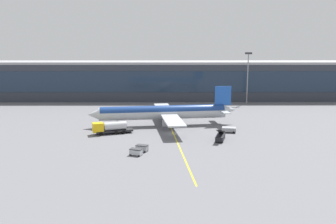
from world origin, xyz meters
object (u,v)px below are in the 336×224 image
at_px(main_airliner, 164,112).
at_px(belt_loader, 220,136).
at_px(baggage_cart_1, 142,148).
at_px(baggage_cart_0, 136,152).
at_px(pushback_tug, 229,129).
at_px(fuel_tanker, 110,127).

height_order(main_airliner, belt_loader, main_airliner).
xyz_separation_m(main_airliner, baggage_cart_1, (-4.84, -26.44, -3.25)).
height_order(belt_loader, baggage_cart_0, belt_loader).
relative_size(pushback_tug, baggage_cart_1, 1.37).
height_order(main_airliner, baggage_cart_0, main_airliner).
height_order(belt_loader, baggage_cart_1, belt_loader).
bearing_deg(baggage_cart_1, belt_loader, 26.33).
height_order(fuel_tanker, belt_loader, belt_loader).
bearing_deg(baggage_cart_1, fuel_tanker, 120.68).
distance_m(fuel_tanker, baggage_cart_0, 21.24).
bearing_deg(main_airliner, pushback_tug, -25.36).
bearing_deg(belt_loader, baggage_cart_0, -148.46).
bearing_deg(baggage_cart_1, pushback_tug, 37.98).
height_order(pushback_tug, baggage_cart_0, baggage_cart_0).
bearing_deg(belt_loader, baggage_cart_1, -153.67).
distance_m(main_airliner, pushback_tug, 20.24).
relative_size(belt_loader, baggage_cart_0, 2.32).
bearing_deg(main_airliner, fuel_tanker, -145.47).
bearing_deg(main_airliner, belt_loader, -49.67).
distance_m(fuel_tanker, belt_loader, 29.77).
xyz_separation_m(fuel_tanker, belt_loader, (28.95, -6.90, -0.76)).
xyz_separation_m(belt_loader, baggage_cart_0, (-20.36, -12.50, -0.21)).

